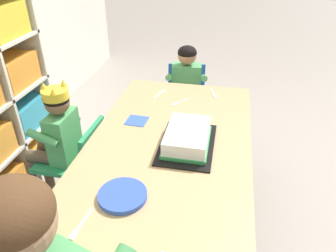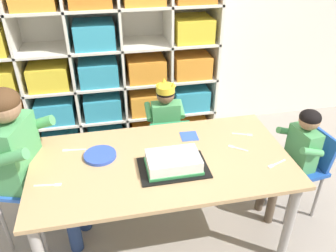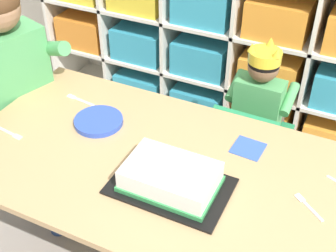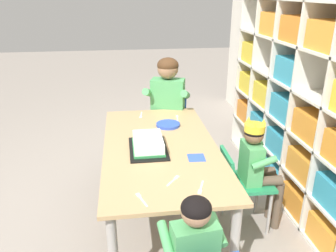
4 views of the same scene
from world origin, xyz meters
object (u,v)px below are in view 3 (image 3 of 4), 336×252
birthday_cake_on_tray (171,179)px  fork_near_cake_tray (307,205)px  classroom_chair_adult_side (17,114)px  fork_by_napkin (9,133)px  child_with_crown (261,102)px  paper_plate_stack (99,121)px  activity_table (169,181)px  adult_helper_seated (21,82)px  fork_near_child_seat (79,100)px  classroom_chair_blue (250,141)px

birthday_cake_on_tray → fork_near_cake_tray: 0.44m
classroom_chair_adult_side → fork_by_napkin: bearing=-121.2°
child_with_crown → paper_plate_stack: 0.76m
activity_table → child_with_crown: (0.15, 0.67, -0.02)m
adult_helper_seated → fork_near_child_seat: size_ratio=7.57×
activity_table → birthday_cake_on_tray: 0.15m
classroom_chair_blue → child_with_crown: 0.19m
fork_near_child_seat → classroom_chair_adult_side: bearing=-168.8°
fork_by_napkin → classroom_chair_blue: bearing=-131.8°
birthday_cake_on_tray → fork_near_cake_tray: size_ratio=3.60×
activity_table → adult_helper_seated: size_ratio=1.40×
child_with_crown → birthday_cake_on_tray: child_with_crown is taller
paper_plate_stack → fork_near_child_seat: paper_plate_stack is taller
classroom_chair_adult_side → adult_helper_seated: (0.11, -0.03, 0.22)m
classroom_chair_adult_side → adult_helper_seated: 0.25m
classroom_chair_adult_side → fork_near_child_seat: bearing=-68.2°
adult_helper_seated → paper_plate_stack: bearing=-78.3°
classroom_chair_adult_side → fork_near_cake_tray: bearing=-79.0°
adult_helper_seated → paper_plate_stack: size_ratio=5.69×
activity_table → fork_near_cake_tray: 0.48m
birthday_cake_on_tray → fork_by_napkin: 0.68m
classroom_chair_blue → fork_by_napkin: fork_by_napkin is taller
paper_plate_stack → fork_near_cake_tray: 0.84m
fork_near_cake_tray → fork_by_napkin: same height
classroom_chair_blue → fork_by_napkin: (-0.77, -0.66, 0.26)m
fork_near_child_seat → classroom_chair_blue: bearing=35.3°
activity_table → fork_by_napkin: (-0.63, -0.10, 0.08)m
adult_helper_seated → birthday_cake_on_tray: (0.82, -0.24, -0.02)m
adult_helper_seated → fork_near_child_seat: adult_helper_seated is taller
adult_helper_seated → fork_by_napkin: size_ratio=7.49×
fork_near_cake_tray → fork_near_child_seat: (-1.00, 0.18, 0.00)m
child_with_crown → birthday_cake_on_tray: size_ratio=2.17×
paper_plate_stack → adult_helper_seated: bearing=174.1°
birthday_cake_on_tray → fork_by_napkin: (-0.68, -0.01, -0.04)m
child_with_crown → classroom_chair_adult_side: 1.13m
child_with_crown → birthday_cake_on_tray: (-0.10, -0.76, 0.13)m
child_with_crown → fork_by_napkin: (-0.78, -0.77, 0.10)m
classroom_chair_blue → adult_helper_seated: 1.05m
activity_table → classroom_chair_blue: 0.61m
child_with_crown → paper_plate_stack: (-0.50, -0.56, 0.11)m
activity_table → classroom_chair_adult_side: size_ratio=2.14×
birthday_cake_on_tray → adult_helper_seated: bearing=163.9°
activity_table → paper_plate_stack: bearing=163.7°
child_with_crown → classroom_chair_adult_side: child_with_crown is taller
classroom_chair_blue → fork_near_child_seat: bearing=29.7°
child_with_crown → fork_near_cake_tray: bearing=118.4°
activity_table → child_with_crown: bearing=77.6°
adult_helper_seated → fork_near_child_seat: (0.25, 0.06, -0.05)m
fork_near_cake_tray → fork_near_child_seat: 1.01m
classroom_chair_adult_side → paper_plate_stack: classroom_chair_adult_side is taller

